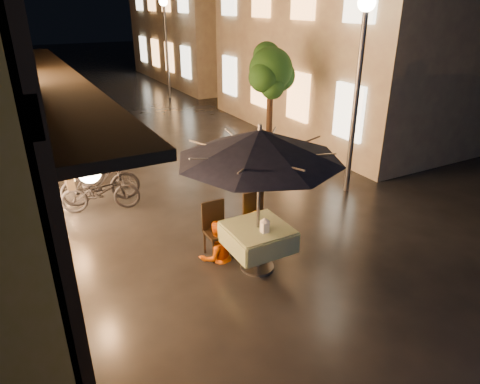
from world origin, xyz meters
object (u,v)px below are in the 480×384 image
streetlamp_near (360,62)px  patio_umbrella (260,145)px  person_orange (217,223)px  cafe_table (258,237)px  table_lantern (265,224)px  person_yellow (259,213)px  bicycle_0 (100,192)px

streetlamp_near → patio_umbrella: 3.97m
streetlamp_near → person_orange: (-3.93, -1.15, -2.23)m
patio_umbrella → cafe_table: bearing=-153.4°
table_lantern → cafe_table: bearing=90.0°
streetlamp_near → person_yellow: bearing=-159.0°
cafe_table → person_orange: size_ratio=0.72×
person_orange → bicycle_0: bearing=-63.0°
person_orange → bicycle_0: 3.16m
table_lantern → person_orange: bearing=119.4°
cafe_table → person_yellow: person_yellow is taller
patio_umbrella → table_lantern: (0.00, -0.20, -1.23)m
cafe_table → patio_umbrella: size_ratio=0.39×
person_orange → bicycle_0: person_orange is taller
table_lantern → person_yellow: size_ratio=0.18×
person_yellow → bicycle_0: size_ratio=0.86×
cafe_table → patio_umbrella: patio_umbrella is taller
person_yellow → cafe_table: bearing=66.5°
streetlamp_near → patio_umbrella: size_ratio=1.66×
streetlamp_near → bicycle_0: (-5.27, 1.69, -2.49)m
patio_umbrella → person_orange: size_ratio=1.86×
cafe_table → table_lantern: size_ratio=3.96×
cafe_table → patio_umbrella: (0.00, 0.00, 1.56)m
table_lantern → bicycle_0: 4.09m
table_lantern → streetlamp_near: bearing=29.3°
person_orange → person_yellow: person_yellow is taller
table_lantern → person_orange: person_orange is taller
table_lantern → bicycle_0: (-1.80, 3.64, -0.49)m
bicycle_0 → patio_umbrella: bearing=-137.5°
patio_umbrella → bicycle_0: (-1.80, 3.44, -1.72)m
patio_umbrella → person_orange: (-0.45, 0.60, -1.46)m
patio_umbrella → person_yellow: (0.34, 0.54, -1.46)m
streetlamp_near → patio_umbrella: streetlamp_near is taller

